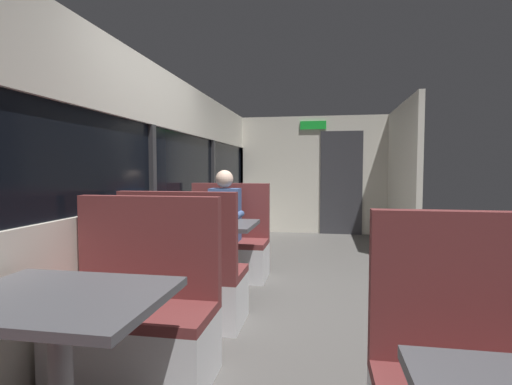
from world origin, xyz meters
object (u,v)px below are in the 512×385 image
bench_mid_window_facing_end (185,284)px  coffee_cup_primary (196,217)px  bench_near_window_facing_entry (138,324)px  bench_mid_window_facing_entry (227,249)px  dining_table_mid_window (210,233)px  dining_table_near_window (59,317)px  seated_passenger (226,233)px

bench_mid_window_facing_end → coffee_cup_primary: size_ratio=12.22×
bench_near_window_facing_entry → bench_mid_window_facing_end: (0.00, 0.83, 0.00)m
bench_mid_window_facing_end → bench_mid_window_facing_entry: 1.40m
dining_table_mid_window → coffee_cup_primary: 0.24m
dining_table_mid_window → coffee_cup_primary: (-0.17, 0.08, 0.15)m
dining_table_near_window → bench_mid_window_facing_entry: size_ratio=0.82×
bench_mid_window_facing_entry → seated_passenger: size_ratio=0.87×
dining_table_near_window → seated_passenger: 2.86m
bench_near_window_facing_entry → bench_mid_window_facing_end: size_ratio=1.00×
dining_table_near_window → seated_passenger: (0.00, 2.86, -0.10)m
bench_mid_window_facing_end → dining_table_mid_window: bearing=90.0°
dining_table_near_window → bench_mid_window_facing_end: size_ratio=0.82×
dining_table_near_window → bench_near_window_facing_entry: (0.00, 0.70, -0.31)m
seated_passenger → bench_mid_window_facing_entry: bearing=90.0°
bench_near_window_facing_entry → bench_mid_window_facing_end: same height
dining_table_mid_window → seated_passenger: size_ratio=0.71×
dining_table_near_window → bench_mid_window_facing_end: 1.56m
bench_mid_window_facing_end → bench_mid_window_facing_entry: size_ratio=1.00×
bench_mid_window_facing_end → seated_passenger: bearing=90.0°
bench_mid_window_facing_entry → coffee_cup_primary: bearing=-105.1°
dining_table_near_window → dining_table_mid_window: bearing=90.0°
bench_mid_window_facing_entry → seated_passenger: bearing=-90.0°
dining_table_mid_window → bench_mid_window_facing_entry: (0.00, 0.70, -0.31)m
coffee_cup_primary → dining_table_near_window: bearing=-85.9°
bench_mid_window_facing_end → coffee_cup_primary: (-0.17, 0.78, 0.46)m
bench_near_window_facing_entry → coffee_cup_primary: bearing=95.9°
dining_table_near_window → bench_mid_window_facing_entry: bearing=90.0°
seated_passenger → bench_near_window_facing_entry: bearing=-90.0°
dining_table_near_window → bench_mid_window_facing_end: (0.00, 1.53, -0.31)m
seated_passenger → dining_table_near_window: bearing=-90.0°
bench_mid_window_facing_end → bench_near_window_facing_entry: bearing=-90.0°
bench_mid_window_facing_entry → coffee_cup_primary: 0.79m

